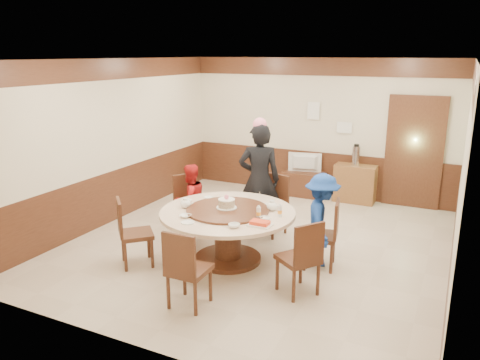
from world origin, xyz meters
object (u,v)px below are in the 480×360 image
at_px(person_blue, 322,220).
at_px(tv_stand, 304,184).
at_px(thermos, 356,156).
at_px(person_standing, 259,180).
at_px(person_red, 190,200).
at_px(side_cabinet, 355,184).
at_px(banquet_table, 228,225).
at_px(shrimp_platter, 260,224).
at_px(birthday_cake, 227,203).
at_px(television, 304,163).

relative_size(person_blue, tv_stand, 1.54).
relative_size(tv_stand, thermos, 2.24).
xyz_separation_m(person_standing, tv_stand, (-0.01, 2.36, -0.66)).
relative_size(person_red, side_cabinet, 1.48).
relative_size(person_standing, person_blue, 1.40).
distance_m(person_red, side_cabinet, 3.57).
distance_m(banquet_table, thermos, 3.72).
relative_size(person_red, thermos, 3.11).
height_order(banquet_table, person_red, person_red).
xyz_separation_m(person_blue, tv_stand, (-1.25, 3.05, -0.40)).
xyz_separation_m(shrimp_platter, side_cabinet, (0.39, 3.89, -0.40)).
xyz_separation_m(shrimp_platter, tv_stand, (-0.67, 3.86, -0.53)).
height_order(person_red, thermos, person_red).
bearing_deg(birthday_cake, tv_stand, 89.99).
bearing_deg(television, side_cabinet, 170.84).
bearing_deg(tv_stand, birthday_cake, -90.01).
relative_size(banquet_table, birthday_cake, 6.60).
height_order(tv_stand, television, television).
bearing_deg(side_cabinet, person_red, -124.46).
distance_m(person_red, birthday_cake, 1.15).
bearing_deg(birthday_cake, side_cabinet, 73.34).
relative_size(person_standing, tv_stand, 2.15).
distance_m(person_standing, shrimp_platter, 1.64).
relative_size(person_blue, side_cabinet, 1.63).
bearing_deg(person_red, banquet_table, 81.64).
height_order(birthday_cake, television, birthday_cake).
xyz_separation_m(shrimp_platter, thermos, (0.37, 3.89, 0.16)).
relative_size(person_red, shrimp_platter, 3.94).
bearing_deg(side_cabinet, birthday_cake, -106.66).
height_order(person_red, tv_stand, person_red).
relative_size(person_blue, shrimp_platter, 4.36).
bearing_deg(tv_stand, side_cabinet, 1.63).
relative_size(person_blue, thermos, 3.44).
bearing_deg(television, person_standing, 79.41).
bearing_deg(person_red, thermos, 169.02).
height_order(television, thermos, thermos).
distance_m(person_standing, thermos, 2.61).
distance_m(person_red, person_blue, 2.22).
xyz_separation_m(person_red, tv_stand, (0.96, 2.91, -0.34)).
xyz_separation_m(banquet_table, side_cabinet, (1.02, 3.55, -0.16)).
bearing_deg(person_standing, birthday_cake, 66.09).
height_order(person_blue, shrimp_platter, person_blue).
relative_size(person_blue, birthday_cake, 4.54).
relative_size(banquet_table, person_blue, 1.45).
relative_size(tv_stand, side_cabinet, 1.06).
bearing_deg(television, thermos, 170.86).
relative_size(shrimp_platter, television, 0.44).
xyz_separation_m(birthday_cake, tv_stand, (0.00, 3.49, -0.60)).
height_order(birthday_cake, side_cabinet, birthday_cake).
height_order(tv_stand, thermos, thermos).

